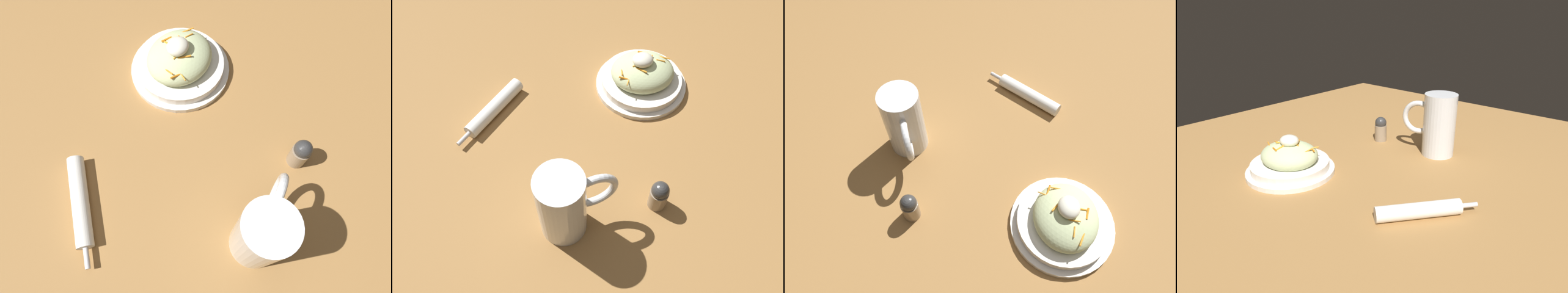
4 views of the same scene
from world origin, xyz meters
TOP-DOWN VIEW (x-y plane):
  - ground_plane at (0.00, 0.00)m, footprint 1.43×1.43m
  - salad_plate at (0.15, 0.16)m, footprint 0.21×0.21m
  - beer_mug at (-0.05, -0.17)m, footprint 0.15×0.09m
  - napkin_roll at (-0.19, 0.12)m, footprint 0.14×0.17m
  - salt_shaker at (0.13, -0.15)m, footprint 0.04×0.04m

SIDE VIEW (x-z plane):
  - ground_plane at x=0.00m, z-range 0.00..0.00m
  - napkin_roll at x=-0.19m, z-range 0.00..0.03m
  - salad_plate at x=0.15m, z-range -0.02..0.08m
  - salt_shaker at x=0.13m, z-range 0.00..0.07m
  - beer_mug at x=-0.05m, z-range -0.01..0.16m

